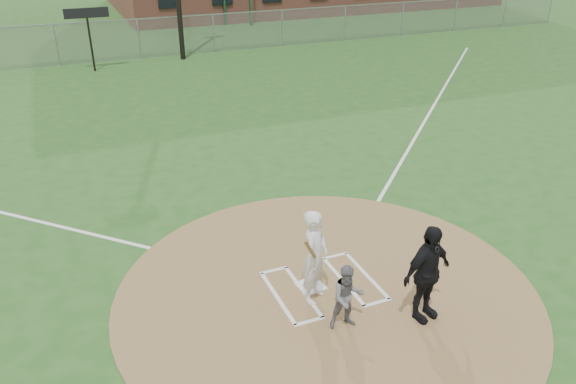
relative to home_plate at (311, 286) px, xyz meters
name	(u,v)px	position (x,y,z in m)	size (l,w,h in m)	color
ground	(326,291)	(0.24, -0.22, -0.04)	(140.00, 140.00, 0.00)	#25531C
dirt_circle	(326,290)	(0.24, -0.22, -0.03)	(8.40, 8.40, 0.02)	olive
home_plate	(311,286)	(0.00, 0.00, 0.00)	(0.50, 0.50, 0.03)	white
foul_line_first	(432,109)	(9.24, 8.78, -0.03)	(0.10, 24.00, 0.01)	white
catcher	(348,297)	(0.10, -1.33, 0.62)	(0.62, 0.48, 1.27)	slate
umpire	(427,274)	(1.52, -1.64, 0.94)	(1.13, 0.47, 1.92)	black
batters_boxes	(323,286)	(0.24, -0.07, -0.01)	(2.08, 1.88, 0.01)	white
batter_at_plate	(315,256)	(-0.10, -0.36, 0.95)	(0.95, 1.05, 1.92)	white
outfield_fence	(139,39)	(0.24, 21.78, 0.98)	(56.08, 0.08, 2.03)	slate
scoreboard_sign	(87,20)	(-2.26, 19.98, 2.35)	(2.00, 0.10, 2.93)	black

